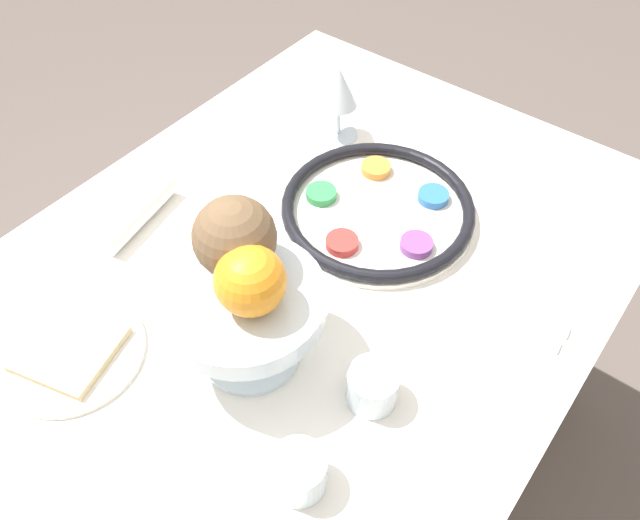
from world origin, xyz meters
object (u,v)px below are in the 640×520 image
Objects in this scene: fruit_stand at (245,308)px; orange_fruit at (250,281)px; cup_near at (298,472)px; wine_glass at (339,91)px; cup_mid at (372,387)px; seder_plate at (378,209)px; coconut at (235,237)px; napkin_roll at (137,212)px; bread_plate at (71,351)px.

orange_fruit is (0.00, 0.02, 0.07)m from fruit_stand.
orange_fruit is 0.22m from cup_near.
cup_near is (0.54, 0.35, -0.07)m from wine_glass.
wine_glass is 0.54m from cup_mid.
coconut is (0.29, -0.02, 0.16)m from seder_plate.
wine_glass is 1.64× the size of orange_fruit.
wine_glass is at bearing 162.41° from napkin_roll.
napkin_roll reaches higher than seder_plate.
wine_glass is 0.50m from orange_fruit.
coconut reaches higher than cup_near.
wine_glass is at bearing -126.43° from seder_plate.
coconut is 0.52× the size of bread_plate.
seder_plate is at bearing -174.06° from orange_fruit.
cup_mid is (0.03, 0.47, 0.01)m from napkin_roll.
bread_plate is 0.35m from cup_near.
cup_near is at bearing -1.68° from cup_mid.
fruit_stand is 2.42× the size of orange_fruit.
wine_glass reaches higher than bread_plate.
seder_plate is at bearing -157.17° from cup_near.
napkin_roll is at bearing -99.00° from coconut.
bread_plate is 1.17× the size of napkin_roll.
fruit_stand is at bearing -97.84° from orange_fruit.
wine_glass is 0.71× the size of bread_plate.
seder_plate is 1.86× the size of napkin_roll.
cup_near is (0.41, 0.17, 0.01)m from seder_plate.
seder_plate is 2.26× the size of wine_glass.
fruit_stand is 0.32m from napkin_roll.
cup_near is at bearing 22.83° from seder_plate.
seder_plate is 0.45m from cup_near.
fruit_stand is at bearing -121.04° from cup_near.
seder_plate is at bearing -177.50° from fruit_stand.
coconut is at bearing 20.33° from wine_glass.
orange_fruit is (0.32, 0.03, 0.16)m from seder_plate.
seder_plate reaches higher than bread_plate.
napkin_roll is at bearing -110.01° from cup_near.
orange_fruit reaches higher than wine_glass.
cup_near is at bearing 56.85° from coconut.
wine_glass reaches higher than napkin_roll.
wine_glass is 0.45m from coconut.
fruit_stand is 2.01× the size of coconut.
seder_plate is 4.75× the size of cup_mid.
cup_near is 0.14m from cup_mid.
bread_plate is 0.40m from cup_mid.
orange_fruit is at bearing 5.94° from seder_plate.
coconut is at bearing 81.00° from napkin_roll.
coconut reaches higher than fruit_stand.
coconut reaches higher than wine_glass.
napkin_roll is 0.50m from cup_near.
orange_fruit is 0.43× the size of bread_plate.
orange_fruit is at bearing 82.16° from fruit_stand.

